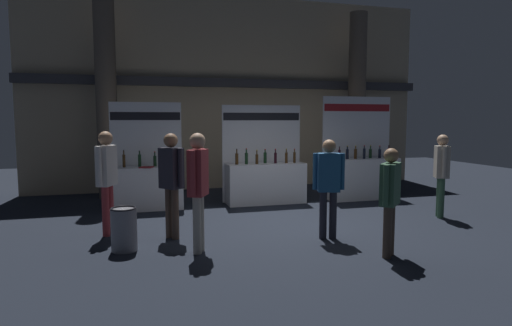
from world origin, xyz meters
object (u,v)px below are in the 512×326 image
visitor_5 (390,193)px  visitor_1 (107,173)px  exhibitor_booth_0 (148,183)px  trash_bin (124,229)px  visitor_2 (171,176)px  visitor_0 (442,169)px  visitor_3 (329,180)px  exhibitor_booth_2 (361,174)px  visitor_4 (198,182)px  exhibitor_booth_1 (265,179)px

visitor_5 → visitor_1: bearing=105.2°
visitor_1 → visitor_5: size_ratio=1.13×
exhibitor_booth_0 → trash_bin: 3.16m
trash_bin → visitor_2: visitor_2 is taller
visitor_0 → visitor_2: bearing=118.0°
visitor_1 → visitor_3: 3.77m
exhibitor_booth_2 → visitor_4: size_ratio=1.43×
visitor_0 → visitor_1: (-6.46, 0.39, 0.07)m
exhibitor_booth_0 → visitor_5: 5.53m
exhibitor_booth_1 → visitor_4: size_ratio=1.30×
exhibitor_booth_0 → visitor_0: 6.26m
exhibitor_booth_0 → visitor_2: size_ratio=1.35×
exhibitor_booth_0 → visitor_4: exhibitor_booth_0 is taller
visitor_2 → exhibitor_booth_2: bearing=-100.0°
exhibitor_booth_1 → exhibitor_booth_2: size_ratio=0.91×
exhibitor_booth_1 → visitor_1: 4.05m
visitor_0 → visitor_5: bearing=155.4°
visitor_5 → exhibitor_booth_0: bearing=82.0°
exhibitor_booth_2 → visitor_2: bearing=-153.4°
visitor_4 → visitor_3: bearing=-58.8°
trash_bin → visitor_2: size_ratio=0.38×
visitor_2 → visitor_3: 2.62m
trash_bin → visitor_3: 3.35m
exhibitor_booth_2 → visitor_3: 4.01m
exhibitor_booth_1 → visitor_1: size_ratio=1.30×
visitor_3 → visitor_4: 2.20m
exhibitor_booth_1 → trash_bin: size_ratio=3.50×
visitor_2 → visitor_5: visitor_2 is taller
exhibitor_booth_1 → visitor_3: bearing=-88.2°
exhibitor_booth_0 → visitor_2: exhibitor_booth_0 is taller
visitor_2 → visitor_3: (2.51, -0.73, -0.07)m
visitor_3 → visitor_0: bearing=-146.2°
exhibitor_booth_1 → visitor_0: (3.00, -2.45, 0.42)m
exhibitor_booth_1 → trash_bin: (-3.17, -3.08, -0.25)m
exhibitor_booth_0 → visitor_5: size_ratio=1.50×
exhibitor_booth_2 → visitor_0: size_ratio=1.52×
visitor_0 → visitor_3: (-2.90, -0.85, -0.01)m
visitor_0 → visitor_5: visitor_0 is taller
exhibitor_booth_1 → visitor_4: bearing=-121.1°
visitor_4 → exhibitor_booth_2: bearing=-27.0°
exhibitor_booth_1 → visitor_4: exhibitor_booth_1 is taller
exhibitor_booth_0 → visitor_3: exhibitor_booth_0 is taller
exhibitor_booth_0 → visitor_1: bearing=-109.2°
trash_bin → visitor_5: size_ratio=0.42×
exhibitor_booth_0 → exhibitor_booth_2: 5.24m
exhibitor_booth_2 → trash_bin: bearing=-152.4°
trash_bin → visitor_1: size_ratio=0.37×
exhibitor_booth_2 → visitor_5: exhibitor_booth_2 is taller
visitor_4 → exhibitor_booth_0: bearing=37.2°
exhibitor_booth_0 → visitor_4: 3.59m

